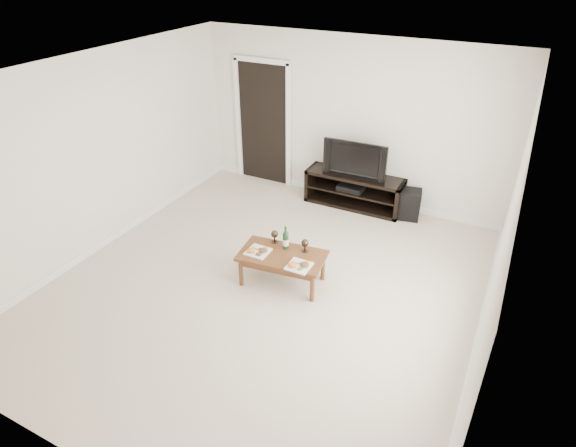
{
  "coord_description": "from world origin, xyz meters",
  "views": [
    {
      "loc": [
        2.42,
        -4.15,
        3.73
      ],
      "look_at": [
        0.09,
        0.44,
        0.7
      ],
      "focal_mm": 30.0,
      "sensor_mm": 36.0,
      "label": 1
    }
  ],
  "objects_px": {
    "television": "(357,158)",
    "coffee_table": "(282,268)",
    "media_console": "(354,190)",
    "subwoofer": "(410,204)"
  },
  "relations": [
    {
      "from": "media_console",
      "to": "television",
      "type": "distance_m",
      "value": 0.56
    },
    {
      "from": "media_console",
      "to": "subwoofer",
      "type": "height_order",
      "value": "media_console"
    },
    {
      "from": "subwoofer",
      "to": "coffee_table",
      "type": "height_order",
      "value": "subwoofer"
    },
    {
      "from": "television",
      "to": "coffee_table",
      "type": "height_order",
      "value": "television"
    },
    {
      "from": "media_console",
      "to": "subwoofer",
      "type": "bearing_deg",
      "value": 1.77
    },
    {
      "from": "television",
      "to": "subwoofer",
      "type": "xyz_separation_m",
      "value": [
        0.9,
        0.03,
        -0.61
      ]
    },
    {
      "from": "media_console",
      "to": "coffee_table",
      "type": "relative_size",
      "value": 1.49
    },
    {
      "from": "television",
      "to": "coffee_table",
      "type": "distance_m",
      "value": 2.41
    },
    {
      "from": "media_console",
      "to": "television",
      "type": "relative_size",
      "value": 1.55
    },
    {
      "from": "coffee_table",
      "to": "television",
      "type": "bearing_deg",
      "value": 87.85
    }
  ]
}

